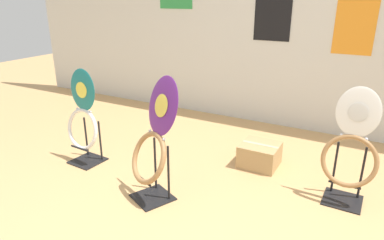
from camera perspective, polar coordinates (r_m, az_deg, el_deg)
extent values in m
cube|color=silver|center=(4.08, 17.41, 16.39)|extent=(8.00, 0.06, 2.60)
cube|color=orange|center=(3.97, 25.56, 14.28)|extent=(0.39, 0.01, 0.62)
cube|color=black|center=(4.11, 13.35, 17.20)|extent=(0.42, 0.01, 0.65)
cube|color=black|center=(2.97, 23.75, -12.14)|extent=(0.28, 0.28, 0.01)
cylinder|color=black|center=(2.95, 22.69, -7.26)|extent=(0.02, 0.02, 0.43)
cylinder|color=black|center=(2.94, 26.47, -7.94)|extent=(0.02, 0.02, 0.43)
cylinder|color=black|center=(2.81, 24.07, -9.83)|extent=(0.22, 0.02, 0.02)
torus|color=#9E7042|center=(2.79, 24.70, -6.23)|extent=(0.40, 0.17, 0.39)
ellipsoid|color=white|center=(2.75, 25.97, 1.20)|extent=(0.31, 0.08, 0.37)
ellipsoid|color=silver|center=(2.73, 25.95, 1.16)|extent=(0.14, 0.03, 0.14)
sphere|color=silver|center=(2.78, 23.64, -2.26)|extent=(0.02, 0.02, 0.02)
sphere|color=silver|center=(2.78, 27.05, -2.85)|extent=(0.02, 0.02, 0.02)
cube|color=black|center=(3.46, -16.96, -6.51)|extent=(0.30, 0.30, 0.01)
cylinder|color=black|center=(3.50, -17.24, -2.61)|extent=(0.02, 0.02, 0.39)
cylinder|color=black|center=(3.36, -15.04, -3.34)|extent=(0.02, 0.02, 0.39)
cylinder|color=black|center=(3.35, -18.23, -4.51)|extent=(0.22, 0.03, 0.02)
torus|color=silver|center=(3.32, -17.81, -1.48)|extent=(0.40, 0.15, 0.39)
ellipsoid|color=#197075|center=(3.24, -17.78, 4.82)|extent=(0.32, 0.07, 0.39)
ellipsoid|color=#EADB4C|center=(3.23, -17.99, 4.77)|extent=(0.14, 0.02, 0.15)
sphere|color=silver|center=(3.35, -18.55, 1.79)|extent=(0.02, 0.02, 0.02)
sphere|color=silver|center=(3.22, -16.58, 1.29)|extent=(0.02, 0.02, 0.02)
cube|color=black|center=(2.78, -6.56, -12.65)|extent=(0.37, 0.37, 0.01)
cylinder|color=black|center=(2.78, -6.14, -7.21)|extent=(0.02, 0.02, 0.45)
cylinder|color=black|center=(2.63, -3.94, -8.81)|extent=(0.02, 0.02, 0.45)
cylinder|color=black|center=(2.66, -8.17, -9.81)|extent=(0.21, 0.11, 0.02)
torus|color=#9E7042|center=(2.60, -7.27, -6.25)|extent=(0.46, 0.36, 0.38)
ellipsoid|color=#60237F|center=(2.52, -4.89, 2.38)|extent=(0.40, 0.29, 0.44)
ellipsoid|color=#E5CC4C|center=(2.51, -5.18, 2.40)|extent=(0.17, 0.12, 0.17)
sphere|color=silver|center=(2.65, -7.03, -1.82)|extent=(0.02, 0.02, 0.02)
sphere|color=silver|center=(2.49, -4.69, -3.24)|extent=(0.02, 0.02, 0.02)
cube|color=tan|center=(3.26, 11.20, -5.71)|extent=(0.34, 0.33, 0.21)
cube|color=#B7AD89|center=(3.21, 11.33, -3.99)|extent=(0.33, 0.04, 0.00)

